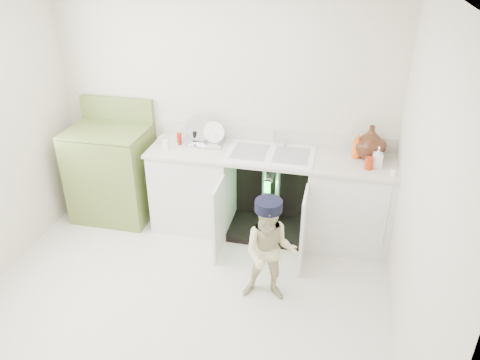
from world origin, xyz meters
name	(u,v)px	position (x,y,z in m)	size (l,w,h in m)	color
ground	(183,299)	(0.00, 0.00, 0.00)	(3.50, 3.50, 0.00)	beige
room_shell	(173,171)	(0.00, 0.00, 1.25)	(6.00, 5.50, 1.26)	beige
counter_run	(272,192)	(0.58, 1.21, 0.47)	(2.44, 1.02, 1.22)	silver
avocado_stove	(113,172)	(-1.17, 1.18, 0.52)	(0.82, 0.65, 1.27)	olive
repair_worker	(270,251)	(0.72, 0.20, 0.48)	(0.48, 0.86, 0.96)	beige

